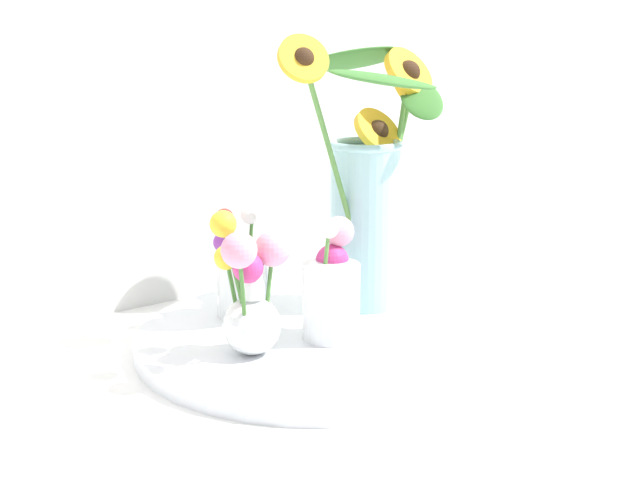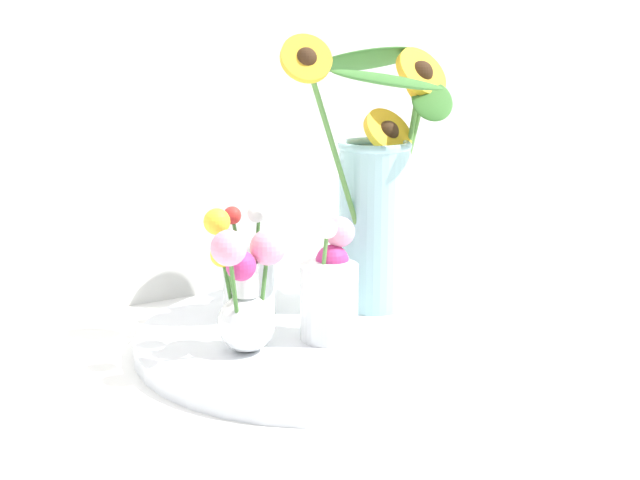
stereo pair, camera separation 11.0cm
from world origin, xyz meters
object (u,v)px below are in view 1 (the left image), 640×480
object	(u,v)px
mason_jar_sunflowers	(368,194)
vase_small_center	(332,289)
vase_small_back	(242,277)
vase_bulb_right	(250,293)
serving_tray	(320,339)

from	to	relation	value
mason_jar_sunflowers	vase_small_center	xyz separation A→B (m)	(-0.12, -0.08, -0.09)
mason_jar_sunflowers	vase_small_back	distance (m)	0.20
vase_bulb_right	vase_small_back	size ratio (longest dim) A/B	1.19
vase_small_center	vase_small_back	distance (m)	0.14
serving_tray	mason_jar_sunflowers	world-z (taller)	mason_jar_sunflowers
vase_small_center	serving_tray	bearing A→B (deg)	94.86
serving_tray	mason_jar_sunflowers	xyz separation A→B (m)	(0.12, 0.05, 0.17)
serving_tray	vase_small_center	distance (m)	0.08
vase_bulb_right	vase_small_back	world-z (taller)	vase_bulb_right
serving_tray	vase_bulb_right	size ratio (longest dim) A/B	2.65
serving_tray	vase_bulb_right	xyz separation A→B (m)	(-0.11, -0.02, 0.09)
vase_small_center	vase_small_back	xyz separation A→B (m)	(-0.05, 0.14, -0.01)
mason_jar_sunflowers	vase_bulb_right	xyz separation A→B (m)	(-0.24, -0.07, -0.08)
vase_small_back	serving_tray	bearing A→B (deg)	-68.64
vase_small_center	vase_bulb_right	xyz separation A→B (m)	(-0.11, 0.01, 0.01)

